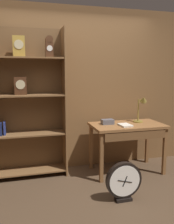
{
  "coord_description": "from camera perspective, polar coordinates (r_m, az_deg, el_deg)",
  "views": [
    {
      "loc": [
        -0.86,
        -2.46,
        1.57
      ],
      "look_at": [
        -0.04,
        0.57,
        1.06
      ],
      "focal_mm": 38.43,
      "sensor_mm": 36.0,
      "label": 1
    }
  ],
  "objects": [
    {
      "name": "toolbox_small",
      "position": [
        3.75,
        4.9,
        -2.33
      ],
      "size": [
        0.19,
        0.12,
        0.08
      ],
      "primitive_type": "cube",
      "color": "#595960",
      "rests_on": "workbench"
    },
    {
      "name": "open_repair_manual",
      "position": [
        3.67,
        9.07,
        -3.11
      ],
      "size": [
        0.17,
        0.23,
        0.02
      ],
      "primitive_type": "cube",
      "rotation": [
        0.0,
        0.0,
        0.06
      ],
      "color": "silver",
      "rests_on": "workbench"
    },
    {
      "name": "ground_plane",
      "position": [
        3.04,
        3.74,
        -21.81
      ],
      "size": [
        10.0,
        10.0,
        0.0
      ],
      "primitive_type": "plane",
      "color": "#4C3826"
    },
    {
      "name": "bookshelf",
      "position": [
        3.66,
        -15.81,
        2.06
      ],
      "size": [
        1.28,
        0.34,
        2.23
      ],
      "color": "brown",
      "rests_on": "ground"
    },
    {
      "name": "workbench",
      "position": [
        3.81,
        9.7,
        -4.42
      ],
      "size": [
        1.13,
        0.63,
        0.78
      ],
      "color": "brown",
      "rests_on": "ground"
    },
    {
      "name": "back_wood_panel",
      "position": [
        3.93,
        -2.53,
        5.35
      ],
      "size": [
        4.8,
        0.05,
        2.6
      ],
      "primitive_type": "cube",
      "color": "brown",
      "rests_on": "ground"
    },
    {
      "name": "desk_lamp",
      "position": [
        3.94,
        12.79,
        1.13
      ],
      "size": [
        0.21,
        0.21,
        0.44
      ],
      "color": "olive",
      "rests_on": "workbench"
    },
    {
      "name": "round_clock_large",
      "position": [
        3.1,
        8.73,
        -15.99
      ],
      "size": [
        0.46,
        0.11,
        0.5
      ],
      "color": "black",
      "rests_on": "ground"
    }
  ]
}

